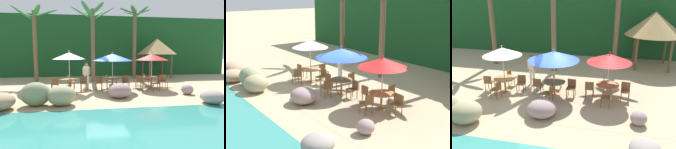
% 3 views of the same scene
% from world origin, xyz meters
% --- Properties ---
extents(ground_plane, '(120.00, 120.00, 0.00)m').
position_xyz_m(ground_plane, '(0.00, 0.00, 0.00)').
color(ground_plane, tan).
extents(terrace_deck, '(18.00, 5.20, 0.01)m').
position_xyz_m(terrace_deck, '(0.00, 0.00, 0.00)').
color(terrace_deck, tan).
rests_on(terrace_deck, ground).
extents(foliage_backdrop, '(28.00, 2.40, 6.00)m').
position_xyz_m(foliage_backdrop, '(0.00, 9.00, 3.00)').
color(foliage_backdrop, '#194C23').
rests_on(foliage_backdrop, ground).
extents(rock_seawall, '(16.87, 2.97, 1.04)m').
position_xyz_m(rock_seawall, '(-2.31, -3.11, 0.40)').
color(rock_seawall, tan).
rests_on(rock_seawall, ground).
extents(umbrella_white, '(1.94, 1.94, 2.46)m').
position_xyz_m(umbrella_white, '(-2.21, -0.02, 2.14)').
color(umbrella_white, silver).
rests_on(umbrella_white, ground).
extents(dining_table_white, '(1.10, 1.10, 0.74)m').
position_xyz_m(dining_table_white, '(-2.21, -0.02, 0.61)').
color(dining_table_white, '#A37547').
rests_on(dining_table_white, ground).
extents(chair_white_seaward, '(0.46, 0.47, 0.87)m').
position_xyz_m(chair_white_seaward, '(-1.37, 0.16, 0.51)').
color(chair_white_seaward, brown).
rests_on(chair_white_seaward, ground).
extents(chair_white_inland, '(0.45, 0.44, 0.87)m').
position_xyz_m(chair_white_inland, '(-2.25, 0.84, 0.51)').
color(chair_white_inland, brown).
rests_on(chair_white_inland, ground).
extents(chair_white_left, '(0.44, 0.45, 0.87)m').
position_xyz_m(chair_white_left, '(-3.05, -0.16, 0.51)').
color(chair_white_left, brown).
rests_on(chair_white_left, ground).
extents(chair_white_right, '(0.47, 0.46, 0.87)m').
position_xyz_m(chair_white_right, '(-2.21, -0.87, 0.51)').
color(chair_white_right, brown).
rests_on(chair_white_right, ground).
extents(umbrella_blue, '(2.48, 2.48, 2.38)m').
position_xyz_m(umbrella_blue, '(0.41, 0.11, 2.05)').
color(umbrella_blue, silver).
rests_on(umbrella_blue, ground).
extents(dining_table_blue, '(1.10, 1.10, 0.74)m').
position_xyz_m(dining_table_blue, '(0.41, 0.11, 0.61)').
color(dining_table_blue, '#A37547').
rests_on(dining_table_blue, ground).
extents(chair_blue_seaward, '(0.44, 0.44, 0.87)m').
position_xyz_m(chair_blue_seaward, '(1.26, 0.17, 0.51)').
color(chair_blue_seaward, brown).
rests_on(chair_blue_seaward, ground).
extents(chair_blue_inland, '(0.45, 0.45, 0.87)m').
position_xyz_m(chair_blue_inland, '(0.27, 0.96, 0.51)').
color(chair_blue_inland, brown).
rests_on(chair_blue_inland, ground).
extents(chair_blue_left, '(0.43, 0.44, 0.87)m').
position_xyz_m(chair_blue_left, '(-0.44, 0.04, 0.51)').
color(chair_blue_left, brown).
rests_on(chair_blue_left, ground).
extents(chair_blue_right, '(0.48, 0.47, 0.87)m').
position_xyz_m(chair_blue_right, '(0.39, -0.74, 0.51)').
color(chair_blue_right, brown).
rests_on(chair_blue_right, ground).
extents(umbrella_red, '(2.08, 2.08, 2.37)m').
position_xyz_m(umbrella_red, '(3.01, 0.28, 2.05)').
color(umbrella_red, silver).
rests_on(umbrella_red, ground).
extents(dining_table_red, '(1.10, 1.10, 0.74)m').
position_xyz_m(dining_table_red, '(3.01, 0.28, 0.61)').
color(dining_table_red, '#A37547').
rests_on(dining_table_red, ground).
extents(chair_red_seaward, '(0.43, 0.44, 0.87)m').
position_xyz_m(chair_red_seaward, '(3.86, 0.35, 0.51)').
color(chair_red_seaward, brown).
rests_on(chair_red_seaward, ground).
extents(chair_red_inland, '(0.44, 0.43, 0.87)m').
position_xyz_m(chair_red_inland, '(2.90, 1.13, 0.51)').
color(chair_red_inland, brown).
rests_on(chair_red_inland, ground).
extents(chair_red_left, '(0.42, 0.43, 0.87)m').
position_xyz_m(chair_red_left, '(2.16, 0.19, 0.51)').
color(chair_red_left, brown).
rests_on(chair_red_left, ground).
extents(chair_red_right, '(0.44, 0.43, 0.87)m').
position_xyz_m(chair_red_right, '(3.07, -0.57, 0.51)').
color(chair_red_right, brown).
rests_on(chair_red_right, ground).
extents(palm_tree_nearest, '(3.40, 3.32, 5.80)m').
position_xyz_m(palm_tree_nearest, '(-5.06, 4.35, 3.83)').
color(palm_tree_nearest, brown).
rests_on(palm_tree_nearest, ground).
extents(palm_tree_second, '(3.61, 3.62, 5.99)m').
position_xyz_m(palm_tree_second, '(-0.58, 3.79, 4.07)').
color(palm_tree_second, brown).
rests_on(palm_tree_second, ground).
extents(waiter_in_white, '(0.52, 0.30, 1.70)m').
position_xyz_m(waiter_in_white, '(-1.17, 1.24, 0.99)').
color(waiter_in_white, white).
rests_on(waiter_in_white, ground).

